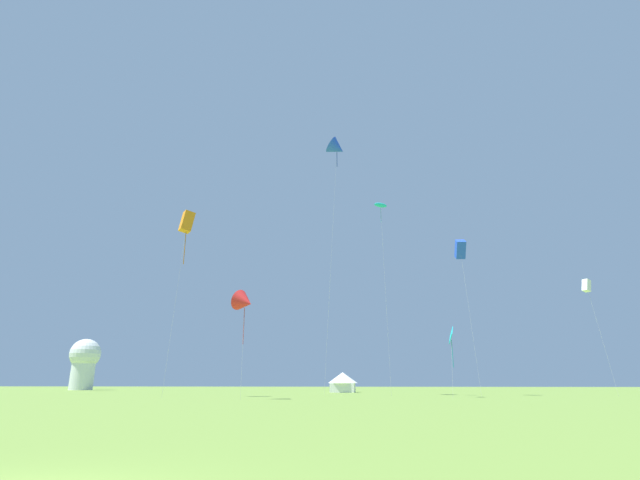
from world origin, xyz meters
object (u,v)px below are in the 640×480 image
kite_blue_box (460,249)px  kite_blue_delta (337,148)px  festival_tent_right (343,381)px  kite_cyan_diamond (451,337)px  kite_red_delta (245,302)px  kite_orange_box (187,222)px  observatory_dome (84,361)px  kite_white_box (586,286)px  kite_cyan_parafoil (381,206)px

kite_blue_box → kite_blue_delta: bearing=-176.1°
kite_blue_delta → festival_tent_right: bearing=93.9°
kite_cyan_diamond → kite_blue_box: (2.99, 7.37, 11.88)m
kite_red_delta → kite_orange_box: kite_orange_box is taller
kite_red_delta → festival_tent_right: kite_red_delta is taller
kite_red_delta → observatory_dome: 75.64m
kite_white_box → festival_tent_right: size_ratio=2.84×
kite_red_delta → kite_cyan_parafoil: (13.42, 14.85, 14.84)m
kite_orange_box → observatory_dome: size_ratio=1.96×
kite_blue_delta → kite_blue_box: kite_blue_delta is taller
kite_red_delta → kite_orange_box: (-9.51, 6.49, 10.81)m
kite_red_delta → kite_cyan_parafoil: kite_cyan_parafoil is taller
kite_red_delta → observatory_dome: size_ratio=0.95×
kite_cyan_parafoil → kite_orange_box: kite_cyan_parafoil is taller
kite_blue_delta → kite_white_box: bearing=0.7°
kite_white_box → kite_blue_box: 15.38m
kite_blue_delta → kite_blue_box: 22.02m
kite_orange_box → kite_white_box: bearing=11.9°
kite_orange_box → festival_tent_right: 37.55m
kite_red_delta → kite_blue_box: (23.50, 17.17, 9.17)m
festival_tent_right → kite_blue_delta: bearing=-86.1°
kite_blue_box → kite_cyan_diamond: bearing=-112.1°
kite_red_delta → festival_tent_right: (6.30, 35.37, -7.25)m
kite_cyan_parafoil → kite_white_box: (24.50, 1.59, -11.01)m
festival_tent_right → observatory_dome: 61.63m
kite_white_box → kite_blue_box: kite_blue_box is taller
kite_blue_delta → kite_orange_box: bearing=-150.7°
kite_white_box → observatory_dome: kite_white_box is taller
kite_white_box → kite_blue_delta: size_ratio=0.39×
kite_blue_box → kite_orange_box: (-33.01, -10.68, 1.64)m
kite_cyan_parafoil → kite_orange_box: size_ratio=1.15×
observatory_dome → kite_cyan_diamond: bearing=-31.8°
kite_red_delta → kite_cyan_diamond: (20.51, 9.80, -2.71)m
kite_cyan_diamond → kite_orange_box: bearing=-173.7°
kite_white_box → kite_orange_box: (-47.42, -9.95, 6.98)m
kite_blue_box → observatory_dome: kite_blue_box is taller
kite_red_delta → kite_cyan_diamond: 22.89m
kite_white_box → kite_orange_box: size_ratio=0.65×
kite_cyan_diamond → festival_tent_right: kite_cyan_diamond is taller
kite_cyan_diamond → festival_tent_right: bearing=119.1°
festival_tent_right → observatory_dome: size_ratio=0.44×
kite_cyan_parafoil → observatory_dome: size_ratio=2.25×
kite_cyan_parafoil → kite_blue_delta: size_ratio=0.70×
kite_blue_delta → observatory_dome: (-59.62, 38.75, -27.32)m
kite_red_delta → kite_cyan_diamond: bearing=25.5°
kite_red_delta → kite_blue_box: bearing=36.1°
observatory_dome → kite_blue_delta: bearing=-33.0°
kite_cyan_diamond → festival_tent_right: 29.60m
kite_cyan_diamond → festival_tent_right: (-14.21, 25.57, -4.54)m
kite_red_delta → kite_orange_box: 15.79m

